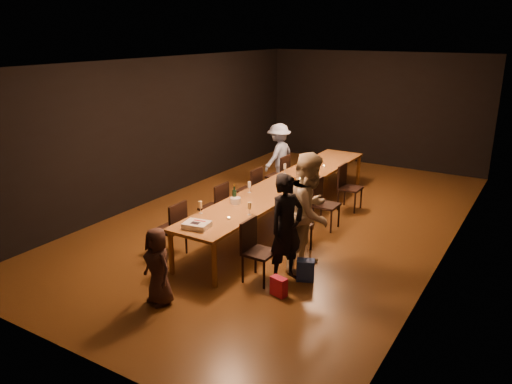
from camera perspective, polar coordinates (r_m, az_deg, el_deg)
The scene contains 30 objects.
ground at distance 9.78m, azimuth 3.38°, elevation -3.13°, with size 10.00×10.00×0.00m, color #412610.
room_shell at distance 9.24m, azimuth 3.61°, elevation 8.96°, with size 6.04×10.04×3.02m.
table at distance 9.55m, azimuth 3.45°, elevation 0.79°, with size 0.90×6.00×0.75m.
chair_right_0 at distance 7.29m, azimuth 0.42°, elevation -6.84°, with size 0.42×0.42×0.93m, color black, non-canonical shape.
chair_right_1 at distance 8.26m, azimuth 4.71°, elevation -3.82°, with size 0.42×0.42×0.93m, color black, non-canonical shape.
chair_right_2 at distance 9.28m, azimuth 8.06°, elevation -1.42°, with size 0.42×0.42×0.93m, color black, non-canonical shape.
chair_right_3 at distance 10.34m, azimuth 10.73°, elevation 0.49°, with size 0.42×0.42×0.93m, color black, non-canonical shape.
chair_left_0 at distance 8.22m, azimuth -9.83°, elevation -4.14°, with size 0.42×0.42×0.93m, color black, non-canonical shape.
chair_left_1 at distance 9.09m, azimuth -4.89°, elevation -1.73°, with size 0.42×0.42×0.93m, color black, non-canonical shape.
chair_left_2 at distance 10.03m, azimuth -0.86°, elevation 0.26°, with size 0.42×0.42×0.93m, color black, non-canonical shape.
chair_left_3 at distance 11.02m, azimuth 2.46°, elevation 1.89°, with size 0.42×0.42×0.93m, color black, non-canonical shape.
woman_birthday at distance 7.22m, azimuth 3.50°, elevation -4.14°, with size 0.59×0.39×1.62m, color black.
woman_tan at distance 7.56m, azimuth 6.16°, elevation -2.30°, with size 0.89×0.70×1.84m, color beige.
man_blue at distance 11.58m, azimuth 2.60°, elevation 4.16°, with size 0.97×0.56×1.50m, color #99B5ED.
child at distance 6.84m, azimuth -11.15°, elevation -8.31°, with size 0.53×0.34×1.08m, color #452D26.
gift_bag_red at distance 7.06m, azimuth 2.62°, elevation -10.74°, with size 0.23×0.13×0.27m, color #E32248.
gift_bag_blue at distance 7.48m, azimuth 5.68°, elevation -8.86°, with size 0.26×0.17×0.32m, color #284CB1.
birthday_cake at distance 7.42m, azimuth -6.79°, elevation -3.77°, with size 0.42×0.36×0.09m.
plate_stack at distance 8.38m, azimuth -2.36°, elevation -0.99°, with size 0.18×0.18×0.10m, color white.
champagne_bottle at distance 8.42m, azimuth -2.49°, elevation -0.12°, with size 0.07×0.07×0.32m, color black, non-canonical shape.
ice_bucket at distance 9.87m, azimuth 5.22°, elevation 2.36°, with size 0.22×0.22×0.24m, color silver.
wineglass_0 at distance 7.95m, azimuth -6.37°, elevation -1.76°, with size 0.06×0.06×0.21m, color beige, non-canonical shape.
wineglass_1 at distance 7.85m, azimuth -0.75°, elevation -1.91°, with size 0.06×0.06×0.21m, color beige, non-canonical shape.
wineglass_2 at distance 8.91m, azimuth -0.76°, elevation 0.56°, with size 0.06×0.06×0.21m, color silver, non-canonical shape.
wineglass_3 at distance 9.14m, azimuth 4.80°, elevation 0.96°, with size 0.06×0.06×0.21m, color beige, non-canonical shape.
wineglass_4 at distance 10.11m, azimuth 3.31°, elevation 2.67°, with size 0.06×0.06×0.21m, color silver, non-canonical shape.
wineglass_5 at distance 10.22m, azimuth 6.82°, elevation 2.74°, with size 0.06×0.06×0.21m, color silver, non-canonical shape.
tealight_near at distance 7.71m, azimuth -3.13°, elevation -3.02°, with size 0.05×0.05×0.03m, color #B2B7B2.
tealight_mid at distance 9.73m, azimuth 5.09°, elevation 1.47°, with size 0.05×0.05×0.03m, color #B2B7B2.
tealight_far at distance 10.71m, azimuth 7.78°, elevation 2.94°, with size 0.05×0.05×0.03m, color #B2B7B2.
Camera 1 is at (4.24, -8.07, 3.54)m, focal length 35.00 mm.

